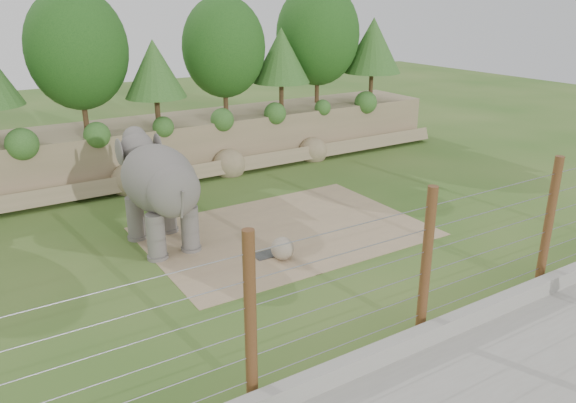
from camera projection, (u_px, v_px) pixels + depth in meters
ground at (321, 265)px, 18.28m from camera, size 90.00×90.00×0.00m
back_embankment at (182, 90)px, 27.29m from camera, size 30.00×5.52×8.77m
dirt_patch at (285, 231)px, 20.91m from camera, size 10.00×7.00×0.02m
drain_grate at (268, 254)px, 19.00m from camera, size 1.00×0.60×0.03m
elephant at (160, 194)px, 19.20m from camera, size 2.10×4.68×3.74m
stone_ball at (282, 248)px, 18.55m from camera, size 0.77×0.77×0.77m
retaining_wall at (435, 332)px, 14.22m from camera, size 26.00×0.35×0.50m
walkway at (499, 383)px, 12.71m from camera, size 26.00×4.00×0.01m
barrier_fence at (426, 262)px, 14.01m from camera, size 20.26×0.26×4.00m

